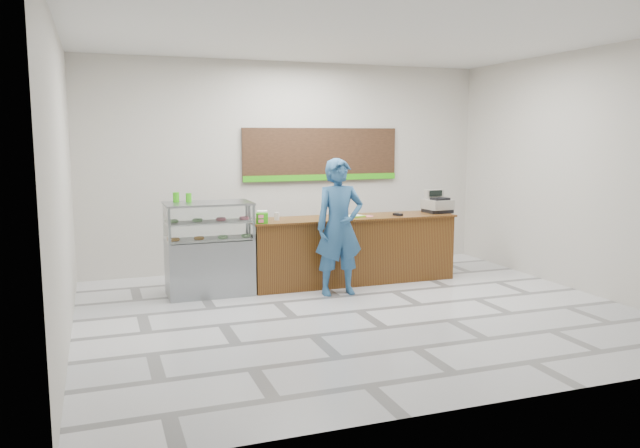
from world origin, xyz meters
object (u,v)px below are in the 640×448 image
object	(u,v)px
display_case	(209,248)
serving_tray	(352,216)
sales_counter	(352,249)
customer	(339,227)
cash_register	(437,204)

from	to	relation	value
display_case	serving_tray	size ratio (longest dim) A/B	3.26
display_case	sales_counter	bearing A→B (deg)	0.00
sales_counter	serving_tray	bearing A→B (deg)	-126.00
customer	serving_tray	bearing A→B (deg)	54.46
cash_register	customer	xyz separation A→B (m)	(-1.97, -0.65, -0.19)
cash_register	serving_tray	bearing A→B (deg)	175.26
sales_counter	serving_tray	world-z (taller)	serving_tray
display_case	serving_tray	world-z (taller)	display_case
customer	sales_counter	bearing A→B (deg)	54.48
display_case	customer	bearing A→B (deg)	-19.56
serving_tray	sales_counter	bearing A→B (deg)	40.68
serving_tray	display_case	bearing A→B (deg)	166.19
cash_register	sales_counter	bearing A→B (deg)	174.56
sales_counter	customer	distance (m)	0.90
cash_register	serving_tray	world-z (taller)	cash_register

